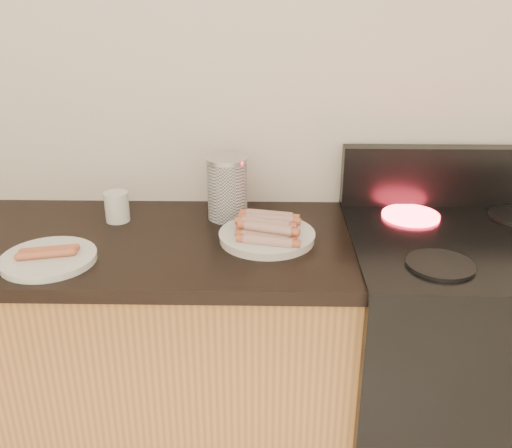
{
  "coord_description": "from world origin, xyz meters",
  "views": [
    {
      "loc": [
        0.15,
        0.16,
        1.61
      ],
      "look_at": [
        0.12,
        1.62,
        0.98
      ],
      "focal_mm": 40.0,
      "sensor_mm": 36.0,
      "label": 1
    }
  ],
  "objects_px": {
    "stove": "(460,368)",
    "side_plate": "(49,259)",
    "canister": "(227,188)",
    "mug": "(117,207)",
    "main_plate": "(267,237)"
  },
  "relations": [
    {
      "from": "stove",
      "to": "main_plate",
      "type": "distance_m",
      "value": 0.77
    },
    {
      "from": "stove",
      "to": "side_plate",
      "type": "xyz_separation_m",
      "value": [
        -1.22,
        -0.14,
        0.45
      ]
    },
    {
      "from": "side_plate",
      "to": "main_plate",
      "type": "bearing_deg",
      "value": 14.35
    },
    {
      "from": "side_plate",
      "to": "canister",
      "type": "height_order",
      "value": "canister"
    },
    {
      "from": "side_plate",
      "to": "canister",
      "type": "xyz_separation_m",
      "value": [
        0.47,
        0.32,
        0.09
      ]
    },
    {
      "from": "main_plate",
      "to": "mug",
      "type": "height_order",
      "value": "mug"
    },
    {
      "from": "main_plate",
      "to": "canister",
      "type": "xyz_separation_m",
      "value": [
        -0.13,
        0.17,
        0.09
      ]
    },
    {
      "from": "mug",
      "to": "main_plate",
      "type": "bearing_deg",
      "value": -16.22
    },
    {
      "from": "stove",
      "to": "mug",
      "type": "bearing_deg",
      "value": 172.37
    },
    {
      "from": "main_plate",
      "to": "canister",
      "type": "bearing_deg",
      "value": 126.56
    },
    {
      "from": "stove",
      "to": "mug",
      "type": "height_order",
      "value": "mug"
    },
    {
      "from": "stove",
      "to": "canister",
      "type": "bearing_deg",
      "value": 166.55
    },
    {
      "from": "main_plate",
      "to": "canister",
      "type": "height_order",
      "value": "canister"
    },
    {
      "from": "main_plate",
      "to": "side_plate",
      "type": "distance_m",
      "value": 0.61
    },
    {
      "from": "canister",
      "to": "mug",
      "type": "relative_size",
      "value": 2.12
    }
  ]
}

